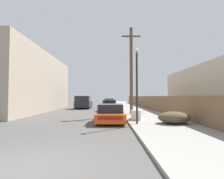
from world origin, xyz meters
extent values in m
plane|color=#4F4C49|center=(0.00, 0.00, 0.00)|extent=(220.00, 220.00, 0.00)
cube|color=gray|center=(5.30, 23.50, 0.06)|extent=(4.20, 63.00, 0.12)
cube|color=white|center=(4.00, 8.45, 0.45)|extent=(1.09, 1.69, 0.65)
cube|color=white|center=(4.00, 8.45, 0.79)|extent=(1.04, 1.62, 0.03)
cube|color=#333335|center=(4.31, 8.87, 0.82)|extent=(0.09, 0.20, 0.02)
cube|color=gray|center=(4.07, 8.69, 0.81)|extent=(0.67, 0.26, 0.01)
cube|color=gray|center=(3.93, 8.23, 0.81)|extent=(0.67, 0.26, 0.01)
cube|color=#E05114|center=(2.06, 8.13, 0.42)|extent=(1.94, 4.54, 0.54)
cube|color=black|center=(2.06, 7.73, 0.97)|extent=(1.64, 2.19, 0.54)
cube|color=#B21414|center=(2.03, 5.86, 0.52)|extent=(1.46, 0.05, 0.19)
cylinder|color=black|center=(1.27, 9.54, 0.34)|extent=(0.21, 0.68, 0.68)
cylinder|color=black|center=(2.90, 9.52, 0.34)|extent=(0.21, 0.68, 0.68)
cylinder|color=black|center=(1.23, 6.75, 0.34)|extent=(0.21, 0.68, 0.68)
cylinder|color=black|center=(2.85, 6.72, 0.34)|extent=(0.21, 0.68, 0.68)
cube|color=#5B1E19|center=(1.94, 17.38, 0.47)|extent=(1.83, 4.36, 0.67)
cube|color=black|center=(1.94, 17.21, 1.07)|extent=(1.56, 2.45, 0.53)
cube|color=#B21414|center=(1.95, 15.19, 0.59)|extent=(1.40, 0.04, 0.23)
cylinder|color=black|center=(1.15, 18.72, 0.31)|extent=(0.21, 0.62, 0.62)
cylinder|color=black|center=(2.70, 18.74, 0.31)|extent=(0.21, 0.62, 0.62)
cylinder|color=black|center=(1.17, 16.03, 0.31)|extent=(0.21, 0.62, 0.62)
cylinder|color=black|center=(2.72, 16.04, 0.31)|extent=(0.21, 0.62, 0.62)
cube|color=silver|center=(1.83, 26.13, 0.50)|extent=(2.08, 4.70, 0.70)
cube|color=black|center=(1.84, 25.95, 1.12)|extent=(1.69, 2.67, 0.55)
cube|color=#B21414|center=(1.99, 23.82, 0.62)|extent=(1.37, 0.13, 0.25)
cylinder|color=black|center=(0.97, 27.50, 0.32)|extent=(0.24, 0.66, 0.64)
cylinder|color=black|center=(2.49, 27.60, 0.32)|extent=(0.24, 0.66, 0.64)
cylinder|color=black|center=(1.17, 24.66, 0.32)|extent=(0.24, 0.66, 0.64)
cylinder|color=black|center=(2.69, 24.76, 0.32)|extent=(0.24, 0.66, 0.64)
cube|color=#232328|center=(-1.86, 22.17, 0.60)|extent=(2.13, 5.40, 0.80)
cube|color=#232328|center=(-1.84, 20.70, 1.42)|extent=(1.96, 2.45, 0.82)
cube|color=black|center=(-1.84, 20.70, 1.44)|extent=(2.01, 2.40, 0.45)
cylinder|color=black|center=(-0.97, 20.52, 0.40)|extent=(0.27, 0.81, 0.81)
cylinder|color=black|center=(-2.70, 20.50, 0.40)|extent=(0.27, 0.81, 0.81)
cylinder|color=black|center=(-1.01, 23.85, 0.40)|extent=(0.27, 0.81, 0.81)
cylinder|color=black|center=(-2.75, 23.83, 0.40)|extent=(0.27, 0.81, 0.81)
cylinder|color=brown|center=(4.04, 12.18, 4.22)|extent=(0.30, 0.30, 8.21)
cube|color=brown|center=(4.04, 12.18, 7.50)|extent=(1.80, 0.12, 0.12)
cylinder|color=#232326|center=(3.65, 6.37, 2.29)|extent=(0.12, 0.12, 4.34)
sphere|color=white|center=(3.65, 6.37, 4.59)|extent=(0.26, 0.26, 0.26)
ellipsoid|color=brown|center=(5.90, 6.36, 0.48)|extent=(1.93, 1.59, 0.73)
cube|color=brown|center=(7.25, 22.55, 0.96)|extent=(0.08, 41.63, 1.69)
cube|color=tan|center=(-8.63, 16.81, 3.41)|extent=(7.00, 17.37, 6.81)
cylinder|color=#282D42|center=(5.54, 24.59, 0.52)|extent=(0.28, 0.28, 0.79)
cylinder|color=beige|center=(5.54, 24.59, 1.23)|extent=(0.34, 0.34, 0.63)
sphere|color=#8C664C|center=(5.54, 24.59, 1.66)|extent=(0.24, 0.24, 0.24)
camera|label=1|loc=(1.99, -4.23, 1.76)|focal=28.00mm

